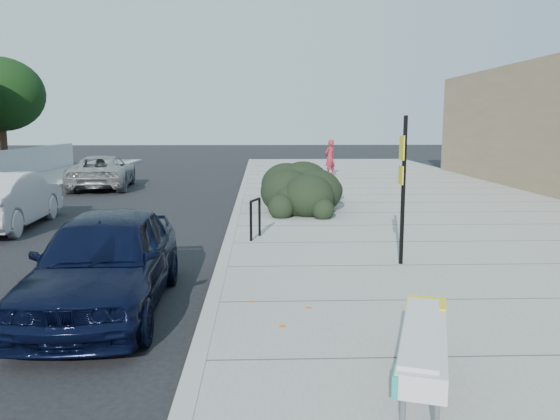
{
  "coord_description": "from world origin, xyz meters",
  "views": [
    {
      "loc": [
        0.73,
        -9.73,
        2.76
      ],
      "look_at": [
        1.12,
        1.25,
        1.0
      ],
      "focal_mm": 35.0,
      "sensor_mm": 36.0,
      "label": 1
    }
  ],
  "objects": [
    {
      "name": "curb_near",
      "position": [
        0.0,
        5.0,
        0.08
      ],
      "size": [
        0.22,
        50.0,
        0.17
      ],
      "primitive_type": "cube",
      "color": "#9E9E99",
      "rests_on": "ground"
    },
    {
      "name": "suv_silver",
      "position": [
        -6.0,
        13.67,
        0.7
      ],
      "size": [
        2.92,
        5.3,
        1.4
      ],
      "primitive_type": "imported",
      "rotation": [
        0.0,
        0.0,
        3.26
      ],
      "color": "gray",
      "rests_on": "ground"
    },
    {
      "name": "hedge",
      "position": [
        2.23,
        7.0,
        0.93
      ],
      "size": [
        2.31,
        4.27,
        1.56
      ],
      "primitive_type": "ellipsoid",
      "rotation": [
        0.0,
        0.0,
        -0.06
      ],
      "color": "black",
      "rests_on": "sidewalk_near"
    },
    {
      "name": "pedestrian",
      "position": [
        4.16,
        17.16,
        1.05
      ],
      "size": [
        0.78,
        0.75,
        1.79
      ],
      "primitive_type": "imported",
      "rotation": [
        0.0,
        0.0,
        3.86
      ],
      "color": "maroon",
      "rests_on": "sidewalk_near"
    },
    {
      "name": "bike_rack",
      "position": [
        0.6,
        2.49,
        0.7
      ],
      "size": [
        0.25,
        0.6,
        0.92
      ],
      "rotation": [
        0.0,
        0.0,
        -0.34
      ],
      "color": "black",
      "rests_on": "sidewalk_near"
    },
    {
      "name": "wagon_silver",
      "position": [
        -6.0,
        4.75,
        0.76
      ],
      "size": [
        1.88,
        4.68,
        1.51
      ],
      "primitive_type": "imported",
      "rotation": [
        0.0,
        0.0,
        3.2
      ],
      "color": "silver",
      "rests_on": "ground"
    },
    {
      "name": "bench",
      "position": [
        2.31,
        -4.73,
        0.65
      ],
      "size": [
        1.07,
        2.12,
        0.63
      ],
      "rotation": [
        0.0,
        0.0,
        -0.32
      ],
      "color": "gray",
      "rests_on": "sidewalk_near"
    },
    {
      "name": "tree_far_f",
      "position": [
        -12.5,
        19.0,
        4.19
      ],
      "size": [
        4.4,
        4.4,
        6.07
      ],
      "color": "#332114",
      "rests_on": "ground"
    },
    {
      "name": "sedan_navy",
      "position": [
        -1.57,
        -1.83,
        0.75
      ],
      "size": [
        1.92,
        4.47,
        1.5
      ],
      "primitive_type": "imported",
      "rotation": [
        0.0,
        0.0,
        0.03
      ],
      "color": "black",
      "rests_on": "ground"
    },
    {
      "name": "ground",
      "position": [
        0.0,
        0.0,
        0.0
      ],
      "size": [
        120.0,
        120.0,
        0.0
      ],
      "primitive_type": "plane",
      "color": "black",
      "rests_on": "ground"
    },
    {
      "name": "sign_post",
      "position": [
        3.33,
        0.12,
        1.7
      ],
      "size": [
        0.1,
        0.32,
        2.74
      ],
      "rotation": [
        0.0,
        0.0,
        -0.01
      ],
      "color": "black",
      "rests_on": "sidewalk_near"
    },
    {
      "name": "sidewalk_near",
      "position": [
        5.6,
        5.0,
        0.07
      ],
      "size": [
        11.2,
        50.0,
        0.15
      ],
      "primitive_type": "cube",
      "color": "gray",
      "rests_on": "ground"
    }
  ]
}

